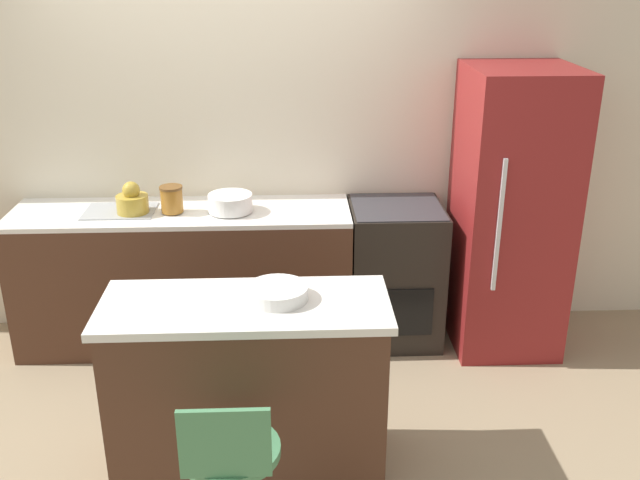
{
  "coord_description": "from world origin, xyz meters",
  "views": [
    {
      "loc": [
        0.38,
        -3.99,
        2.45
      ],
      "look_at": [
        0.54,
        -0.34,
        0.98
      ],
      "focal_mm": 40.0,
      "sensor_mm": 36.0,
      "label": 1
    }
  ],
  "objects": [
    {
      "name": "ground_plane",
      "position": [
        0.0,
        0.0,
        0.0
      ],
      "size": [
        14.0,
        14.0,
        0.0
      ],
      "primitive_type": "plane",
      "color": "#998466"
    },
    {
      "name": "wall_back",
      "position": [
        0.0,
        0.63,
        1.3
      ],
      "size": [
        8.0,
        0.06,
        2.6
      ],
      "color": "beige",
      "rests_on": "ground_plane"
    },
    {
      "name": "back_counter",
      "position": [
        -0.32,
        0.31,
        0.47
      ],
      "size": [
        2.16,
        0.58,
        0.94
      ],
      "color": "#4C2D1E",
      "rests_on": "ground_plane"
    },
    {
      "name": "kitchen_island",
      "position": [
        0.16,
        -1.0,
        0.47
      ],
      "size": [
        1.37,
        0.55,
        0.93
      ],
      "color": "#4C2D1E",
      "rests_on": "ground_plane"
    },
    {
      "name": "oven_range",
      "position": [
        1.07,
        0.31,
        0.47
      ],
      "size": [
        0.6,
        0.59,
        0.94
      ],
      "color": "black",
      "rests_on": "ground_plane"
    },
    {
      "name": "refrigerator",
      "position": [
        1.78,
        0.24,
        0.92
      ],
      "size": [
        0.66,
        0.74,
        1.83
      ],
      "color": "maroon",
      "rests_on": "ground_plane"
    },
    {
      "name": "stool_chair",
      "position": [
        0.11,
        -1.59,
        0.41
      ],
      "size": [
        0.42,
        0.42,
        0.86
      ],
      "color": "#B7B7BC",
      "rests_on": "ground_plane"
    },
    {
      "name": "kettle",
      "position": [
        -0.61,
        0.27,
        1.02
      ],
      "size": [
        0.2,
        0.2,
        0.2
      ],
      "color": "#B29333",
      "rests_on": "back_counter"
    },
    {
      "name": "mixing_bowl",
      "position": [
        0.0,
        0.27,
        1.0
      ],
      "size": [
        0.28,
        0.28,
        0.11
      ],
      "color": "white",
      "rests_on": "back_counter"
    },
    {
      "name": "canister_jar",
      "position": [
        -0.36,
        0.27,
        1.03
      ],
      "size": [
        0.14,
        0.14,
        0.17
      ],
      "color": "#9E6623",
      "rests_on": "back_counter"
    },
    {
      "name": "fruit_bowl",
      "position": [
        0.31,
        -0.97,
        0.97
      ],
      "size": [
        0.29,
        0.29,
        0.07
      ],
      "color": "white",
      "rests_on": "kitchen_island"
    }
  ]
}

